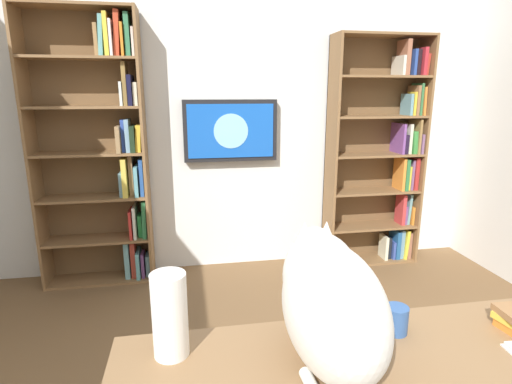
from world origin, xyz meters
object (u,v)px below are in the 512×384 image
object	(u,v)px
bookshelf_left	(385,155)
paper_towel_roll	(170,315)
wall_mounted_tv	(231,131)
coffee_mug	(396,320)
cat	(328,298)
bookshelf_right	(104,151)

from	to	relation	value
bookshelf_left	paper_towel_roll	bearing A→B (deg)	50.46
wall_mounted_tv	paper_towel_roll	bearing A→B (deg)	78.96
paper_towel_roll	coffee_mug	size ratio (longest dim) A/B	2.85
coffee_mug	cat	bearing A→B (deg)	18.11
bookshelf_right	paper_towel_roll	bearing A→B (deg)	104.53
cat	paper_towel_roll	size ratio (longest dim) A/B	2.36
wall_mounted_tv	paper_towel_roll	size ratio (longest dim) A/B	2.94
bookshelf_right	cat	bearing A→B (deg)	114.15
wall_mounted_tv	cat	xyz separation A→B (m)	(-0.02, 2.43, -0.27)
bookshelf_left	paper_towel_roll	xyz separation A→B (m)	(1.85, 2.25, -0.10)
paper_towel_roll	bookshelf_right	bearing A→B (deg)	-75.47
bookshelf_left	wall_mounted_tv	size ratio (longest dim) A/B	2.55
bookshelf_right	bookshelf_left	bearing A→B (deg)	179.98
bookshelf_left	cat	world-z (taller)	bookshelf_left
wall_mounted_tv	cat	size ratio (longest dim) A/B	1.24
bookshelf_left	bookshelf_right	bearing A→B (deg)	-0.02
cat	coffee_mug	world-z (taller)	cat
bookshelf_right	cat	world-z (taller)	bookshelf_right
bookshelf_left	paper_towel_roll	world-z (taller)	bookshelf_left
paper_towel_roll	cat	bearing A→B (deg)	167.53
bookshelf_right	coffee_mug	size ratio (longest dim) A/B	22.86
bookshelf_right	paper_towel_roll	distance (m)	2.33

